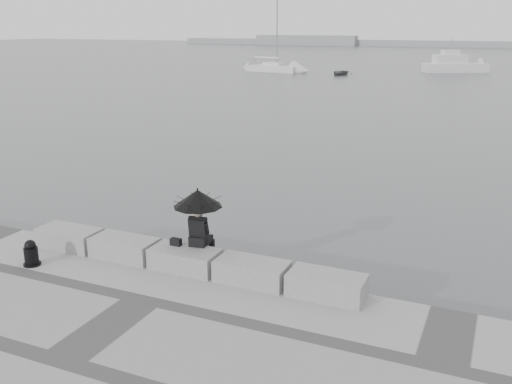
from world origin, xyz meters
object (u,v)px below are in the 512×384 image
at_px(dinghy, 340,73).
at_px(sailboat_left, 274,68).
at_px(motor_cruiser, 455,65).
at_px(seated_person, 198,205).
at_px(mooring_bollard, 31,255).

bearing_deg(dinghy, sailboat_left, 179.36).
height_order(motor_cruiser, dinghy, motor_cruiser).
distance_m(seated_person, mooring_bollard, 4.13).
bearing_deg(sailboat_left, mooring_bollard, -61.56).
relative_size(mooring_bollard, sailboat_left, 0.05).
distance_m(sailboat_left, dinghy, 9.39).
xyz_separation_m(mooring_bollard, motor_cruiser, (2.94, 69.60, 0.13)).
height_order(mooring_bollard, motor_cruiser, motor_cruiser).
relative_size(seated_person, dinghy, 0.40).
bearing_deg(motor_cruiser, mooring_bollard, -118.12).
bearing_deg(motor_cruiser, sailboat_left, 176.36).
relative_size(sailboat_left, dinghy, 3.71).
height_order(seated_person, sailboat_left, sailboat_left).
bearing_deg(mooring_bollard, sailboat_left, 107.11).
bearing_deg(dinghy, mooring_bollard, -73.44).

